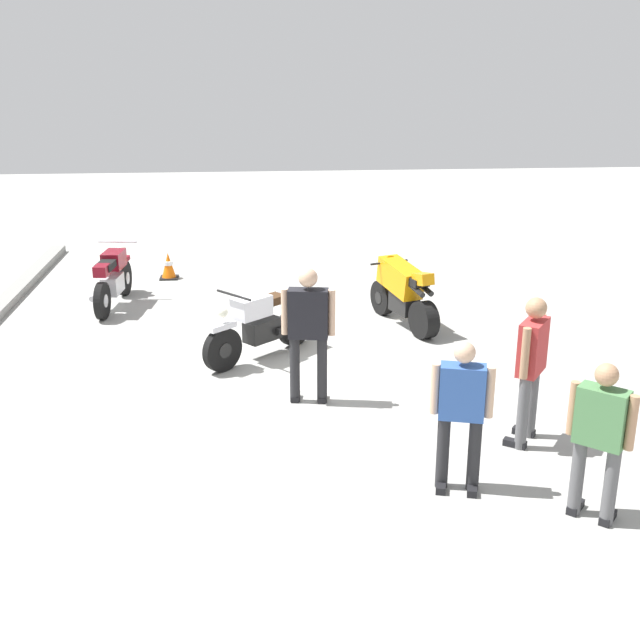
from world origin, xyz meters
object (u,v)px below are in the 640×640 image
motorcycle_orange_sportbike (403,291)px  traffic_cone (168,266)px  motorcycle_silver_cruiser (261,324)px  motorcycle_maroon_cruiser (112,278)px  person_in_black_shirt (308,326)px  person_in_green_shirt (600,434)px  person_in_red_shirt (531,361)px  person_in_blue_shirt (461,408)px

motorcycle_orange_sportbike → traffic_cone: size_ratio=3.59×
motorcycle_silver_cruiser → traffic_cone: 4.92m
motorcycle_orange_sportbike → motorcycle_maroon_cruiser: (1.47, 4.94, -0.07)m
motorcycle_silver_cruiser → person_in_black_shirt: bearing=67.4°
motorcycle_orange_sportbike → motorcycle_silver_cruiser: motorcycle_orange_sportbike is taller
person_in_black_shirt → traffic_cone: (6.22, 2.38, -0.78)m
person_in_green_shirt → person_in_red_shirt: 1.62m
person_in_black_shirt → traffic_cone: person_in_black_shirt is taller
person_in_green_shirt → person_in_black_shirt: 3.88m
person_in_black_shirt → motorcycle_maroon_cruiser: bearing=44.5°
person_in_green_shirt → person_in_red_shirt: person_in_red_shirt is taller
motorcycle_silver_cruiser → person_in_black_shirt: size_ratio=0.91×
traffic_cone → person_in_black_shirt: bearing=-159.0°
motorcycle_silver_cruiser → person_in_black_shirt: 1.83m
person_in_green_shirt → traffic_cone: 10.42m
motorcycle_orange_sportbike → person_in_red_shirt: 4.34m
person_in_green_shirt → traffic_cone: person_in_green_shirt is taller
motorcycle_silver_cruiser → traffic_cone: bearing=-110.7°
motorcycle_maroon_cruiser → traffic_cone: motorcycle_maroon_cruiser is taller
motorcycle_maroon_cruiser → person_in_black_shirt: size_ratio=1.17×
person_in_green_shirt → traffic_cone: bearing=69.6°
motorcycle_maroon_cruiser → motorcycle_orange_sportbike: bearing=-100.3°
motorcycle_maroon_cruiser → person_in_black_shirt: person_in_black_shirt is taller
traffic_cone → person_in_blue_shirt: bearing=-156.2°
motorcycle_silver_cruiser → person_in_green_shirt: 5.56m
motorcycle_maroon_cruiser → person_in_black_shirt: bearing=-138.0°
motorcycle_maroon_cruiser → person_in_red_shirt: (-5.74, -5.59, 0.49)m
person_in_blue_shirt → traffic_cone: bearing=-141.3°
motorcycle_silver_cruiser → person_in_red_shirt: (-2.99, -3.00, 0.49)m
motorcycle_maroon_cruiser → person_in_blue_shirt: bearing=-139.5°
person_in_green_shirt → traffic_cone: (9.17, 4.90, -0.65)m
motorcycle_silver_cruiser → person_in_blue_shirt: 4.41m
person_in_blue_shirt → person_in_black_shirt: person_in_black_shirt is taller
person_in_red_shirt → traffic_cone: size_ratio=3.30×
person_in_blue_shirt → person_in_black_shirt: 2.67m
motorcycle_orange_sportbike → person_in_blue_shirt: (-5.22, 0.39, 0.31)m
motorcycle_maroon_cruiser → person_in_blue_shirt: size_ratio=1.30×
traffic_cone → motorcycle_maroon_cruiser: bearing=156.5°
person_in_green_shirt → person_in_black_shirt: (2.95, 2.52, 0.13)m
motorcycle_maroon_cruiser → person_in_green_shirt: 9.31m
motorcycle_orange_sportbike → person_in_blue_shirt: bearing=156.0°
motorcycle_maroon_cruiser → motorcycle_silver_cruiser: (-2.75, -2.59, 0.00)m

